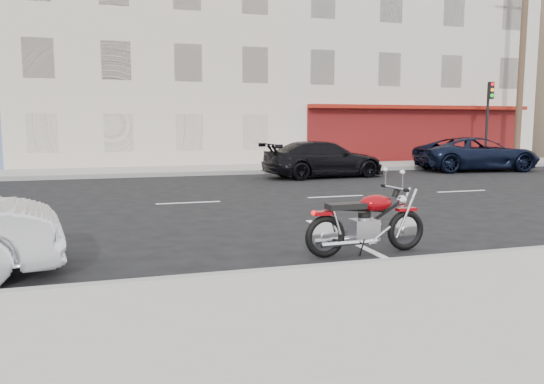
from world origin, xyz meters
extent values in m
plane|color=black|center=(0.00, 0.00, 0.00)|extent=(120.00, 120.00, 0.00)
cube|color=gray|center=(-5.00, 8.70, 0.07)|extent=(80.00, 3.40, 0.15)
cube|color=gray|center=(-5.00, -7.00, 0.08)|extent=(80.00, 0.12, 0.16)
cube|color=gray|center=(-5.00, 7.00, 0.08)|extent=(80.00, 0.12, 0.16)
cube|color=beige|center=(-2.00, 16.30, 5.75)|extent=(12.00, 12.00, 11.50)
cube|color=beige|center=(11.00, 16.30, 6.25)|extent=(14.00, 12.00, 12.50)
cylinder|color=#422D1E|center=(15.50, 8.60, 4.65)|extent=(0.30, 0.30, 9.00)
cylinder|color=black|center=(13.50, 8.40, 1.75)|extent=(0.12, 0.12, 3.20)
cube|color=black|center=(13.50, 8.25, 3.55)|extent=(0.26, 0.18, 0.80)
cylinder|color=beige|center=(12.00, 8.50, 0.45)|extent=(0.20, 0.20, 0.60)
sphere|color=beige|center=(12.00, 8.50, 0.77)|extent=(0.20, 0.20, 0.20)
torus|color=black|center=(1.25, -6.00, 0.30)|extent=(0.64, 0.13, 0.63)
torus|color=black|center=(-0.12, -6.07, 0.30)|extent=(0.64, 0.13, 0.63)
cube|color=maroon|center=(1.25, -6.00, 0.63)|extent=(0.33, 0.14, 0.05)
cube|color=maroon|center=(-0.16, -6.07, 0.65)|extent=(0.29, 0.16, 0.06)
cube|color=gray|center=(0.52, -6.04, 0.36)|extent=(0.41, 0.30, 0.32)
ellipsoid|color=maroon|center=(0.71, -6.03, 0.76)|extent=(0.54, 0.35, 0.26)
cube|color=black|center=(0.21, -6.05, 0.74)|extent=(0.60, 0.27, 0.09)
cylinder|color=silver|center=(1.03, -6.01, 0.97)|extent=(0.07, 0.66, 0.03)
sphere|color=silver|center=(1.16, -6.01, 0.78)|extent=(0.16, 0.16, 0.16)
cylinder|color=silver|center=(0.22, -6.18, 0.21)|extent=(0.90, 0.12, 0.08)
cylinder|color=silver|center=(0.20, -5.92, 0.21)|extent=(0.90, 0.12, 0.08)
cylinder|color=silver|center=(1.20, -6.00, 0.59)|extent=(0.37, 0.06, 0.75)
cylinder|color=black|center=(0.73, -6.03, 0.52)|extent=(0.76, 0.08, 0.47)
imported|color=black|center=(10.99, 5.79, 0.71)|extent=(5.36, 2.95, 1.42)
imported|color=black|center=(3.72, 5.09, 0.67)|extent=(4.79, 2.33, 1.34)
camera|label=1|loc=(-3.77, -13.17, 1.95)|focal=35.00mm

